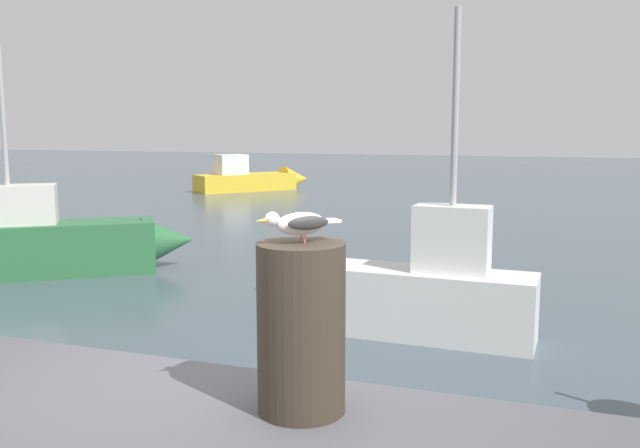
# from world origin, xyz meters

# --- Properties ---
(mooring_post) EXTENTS (0.39, 0.39, 0.77)m
(mooring_post) POSITION_xyz_m (0.48, -0.41, 1.67)
(mooring_post) COLOR #382D23
(mooring_post) RESTS_ON harbor_quay
(seagull) EXTENTS (0.31, 0.31, 0.14)m
(seagull) POSITION_xyz_m (0.48, -0.42, 2.14)
(seagull) COLOR #C67060
(seagull) RESTS_ON mooring_post
(boat_green) EXTENTS (4.40, 3.59, 3.91)m
(boat_green) POSITION_xyz_m (-6.76, 6.29, 0.57)
(boat_green) COLOR #2D6B3D
(boat_green) RESTS_ON ground_plane
(boat_yellow) EXTENTS (4.04, 4.65, 1.69)m
(boat_yellow) POSITION_xyz_m (-10.18, 22.21, 0.47)
(boat_yellow) COLOR yellow
(boat_yellow) RESTS_ON ground_plane
(boat_white) EXTENTS (3.28, 0.88, 3.91)m
(boat_white) POSITION_xyz_m (-0.16, 4.92, 0.54)
(boat_white) COLOR silver
(boat_white) RESTS_ON ground_plane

